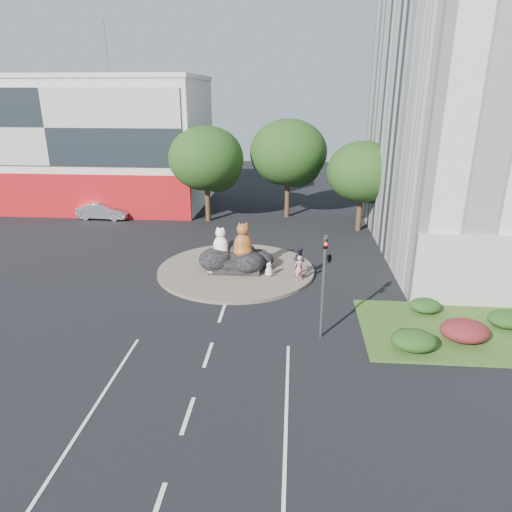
{
  "coord_description": "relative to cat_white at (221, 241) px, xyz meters",
  "views": [
    {
      "loc": [
        3.52,
        -17.12,
        10.85
      ],
      "look_at": [
        1.5,
        7.42,
        2.0
      ],
      "focal_mm": 32.0,
      "sensor_mm": 36.0,
      "label": 1
    }
  ],
  "objects": [
    {
      "name": "shophouse_block",
      "position": [
        -17.05,
        17.95,
        4.15
      ],
      "size": [
        25.2,
        12.3,
        17.4
      ],
      "color": "silver",
      "rests_on": "ground"
    },
    {
      "name": "traffic_light",
      "position": [
        6.05,
        -7.96,
        1.59
      ],
      "size": [
        0.44,
        1.24,
        5.0
      ],
      "color": "#595B60",
      "rests_on": "ground"
    },
    {
      "name": "kitten_white",
      "position": [
        3.12,
        -1.06,
        -1.38
      ],
      "size": [
        0.72,
        0.72,
        0.91
      ],
      "primitive_type": null,
      "rotation": [
        0.0,
        0.0,
        0.84
      ],
      "color": "beige",
      "rests_on": "roundabout_island"
    },
    {
      "name": "cat_tabby",
      "position": [
        1.44,
        -0.1,
        0.19
      ],
      "size": [
        1.63,
        1.51,
        2.24
      ],
      "primitive_type": null,
      "rotation": [
        0.0,
        0.0,
        0.3
      ],
      "color": "#B36325",
      "rests_on": "rock_plinth"
    },
    {
      "name": "grass_verge",
      "position": [
        12.95,
        -6.96,
        -1.97
      ],
      "size": [
        10.0,
        6.0,
        0.12
      ],
      "primitive_type": "cube",
      "color": "#2C4818",
      "rests_on": "ground"
    },
    {
      "name": "hedge_near_green",
      "position": [
        9.95,
        -8.96,
        -1.46
      ],
      "size": [
        2.0,
        1.6,
        0.9
      ],
      "primitive_type": "ellipsoid",
      "color": "#193811",
      "rests_on": "grass_verge"
    },
    {
      "name": "tree_left",
      "position": [
        -2.98,
        12.1,
        3.22
      ],
      "size": [
        6.46,
        6.46,
        8.27
      ],
      "color": "#382314",
      "rests_on": "ground"
    },
    {
      "name": "hedge_mid_green",
      "position": [
        14.95,
        -6.46,
        -1.51
      ],
      "size": [
        1.8,
        1.44,
        0.81
      ],
      "primitive_type": "ellipsoid",
      "color": "#193811",
      "rests_on": "grass_verge"
    },
    {
      "name": "rock_plinth",
      "position": [
        0.95,
        0.04,
        -1.38
      ],
      "size": [
        3.2,
        2.6,
        0.9
      ],
      "primitive_type": null,
      "color": "black",
      "rests_on": "roundabout_island"
    },
    {
      "name": "litter_bin",
      "position": [
        9.64,
        -8.52,
        -1.59
      ],
      "size": [
        0.76,
        0.76,
        0.65
      ],
      "primitive_type": "cylinder",
      "rotation": [
        0.0,
        0.0,
        0.43
      ],
      "color": "black",
      "rests_on": "grass_verge"
    },
    {
      "name": "parked_car",
      "position": [
        -12.62,
        11.82,
        -1.27
      ],
      "size": [
        4.69,
        1.82,
        1.52
      ],
      "primitive_type": "imported",
      "rotation": [
        0.0,
        0.0,
        1.53
      ],
      "color": "#B2B5BA",
      "rests_on": "ground"
    },
    {
      "name": "cat_white",
      "position": [
        0.0,
        0.0,
        0.0
      ],
      "size": [
        1.32,
        1.21,
        1.86
      ],
      "primitive_type": null,
      "rotation": [
        0.0,
        0.0,
        -0.25
      ],
      "color": "white",
      "rests_on": "rock_plinth"
    },
    {
      "name": "pedestrian_dark",
      "position": [
        4.95,
        -0.73,
        -0.94
      ],
      "size": [
        1.09,
        1.02,
        1.79
      ],
      "primitive_type": "imported",
      "rotation": [
        0.0,
        0.0,
        2.62
      ],
      "color": "#22222A",
      "rests_on": "roundabout_island"
    },
    {
      "name": "ground",
      "position": [
        0.95,
        -9.96,
        -2.03
      ],
      "size": [
        120.0,
        120.0,
        0.0
      ],
      "primitive_type": "plane",
      "color": "black",
      "rests_on": "ground"
    },
    {
      "name": "tree_right",
      "position": [
        10.02,
        10.1,
        2.6
      ],
      "size": [
        5.7,
        5.7,
        7.3
      ],
      "color": "#382314",
      "rests_on": "ground"
    },
    {
      "name": "hedge_back_green",
      "position": [
        11.45,
        -5.16,
        -1.55
      ],
      "size": [
        1.6,
        1.28,
        0.72
      ],
      "primitive_type": "ellipsoid",
      "color": "#193811",
      "rests_on": "grass_verge"
    },
    {
      "name": "kitten_calico",
      "position": [
        -0.48,
        -1.03,
        -1.38
      ],
      "size": [
        0.71,
        0.7,
        0.9
      ],
      "primitive_type": null,
      "rotation": [
        0.0,
        0.0,
        -0.64
      ],
      "color": "beige",
      "rests_on": "roundabout_island"
    },
    {
      "name": "street_lamp",
      "position": [
        13.77,
        -1.96,
        2.52
      ],
      "size": [
        2.34,
        0.22,
        8.06
      ],
      "color": "#595B60",
      "rests_on": "ground"
    },
    {
      "name": "pedestrian_pink",
      "position": [
        4.94,
        -1.68,
        -1.04
      ],
      "size": [
        0.69,
        0.63,
        1.58
      ],
      "primitive_type": "imported",
      "rotation": [
        0.0,
        0.0,
        3.7
      ],
      "color": "#CD858E",
      "rests_on": "roundabout_island"
    },
    {
      "name": "hedge_red",
      "position": [
        12.45,
        -7.96,
        -1.42
      ],
      "size": [
        2.2,
        1.76,
        0.99
      ],
      "primitive_type": "ellipsoid",
      "color": "#441215",
      "rests_on": "grass_verge"
    },
    {
      "name": "roundabout_island",
      "position": [
        0.95,
        0.04,
        -1.93
      ],
      "size": [
        10.0,
        10.0,
        0.2
      ],
      "primitive_type": "cylinder",
      "color": "brown",
      "rests_on": "ground"
    },
    {
      "name": "tree_mid",
      "position": [
        4.02,
        14.1,
        3.53
      ],
      "size": [
        6.84,
        6.84,
        8.76
      ],
      "color": "#382314",
      "rests_on": "ground"
    }
  ]
}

